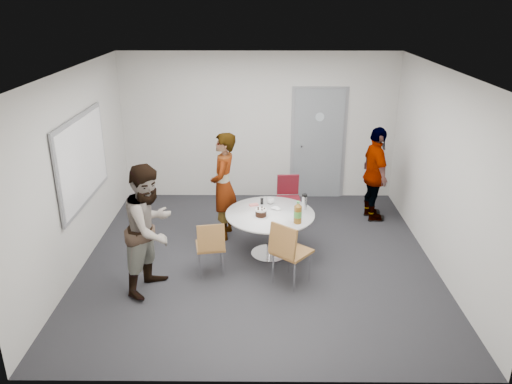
{
  "coord_description": "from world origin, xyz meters",
  "views": [
    {
      "loc": [
        0.02,
        -6.43,
        3.59
      ],
      "look_at": [
        -0.04,
        0.25,
        0.95
      ],
      "focal_mm": 35.0,
      "sensor_mm": 36.0,
      "label": 1
    }
  ],
  "objects_px": {
    "table": "(272,219)",
    "whiteboard": "(83,160)",
    "person_main": "(224,186)",
    "person_right": "(375,174)",
    "chair_far": "(288,194)",
    "person_left": "(150,229)",
    "chair_near_right": "(288,248)",
    "door": "(318,144)",
    "chair_near_left": "(211,244)"
  },
  "relations": [
    {
      "from": "chair_near_left",
      "to": "person_main",
      "type": "xyz_separation_m",
      "value": [
        0.1,
        1.22,
        0.36
      ]
    },
    {
      "from": "chair_near_left",
      "to": "person_right",
      "type": "distance_m",
      "value": 3.23
    },
    {
      "from": "table",
      "to": "chair_near_left",
      "type": "xyz_separation_m",
      "value": [
        -0.83,
        -0.59,
        -0.1
      ]
    },
    {
      "from": "table",
      "to": "person_main",
      "type": "relative_size",
      "value": 0.76
    },
    {
      "from": "whiteboard",
      "to": "chair_far",
      "type": "distance_m",
      "value": 3.31
    },
    {
      "from": "chair_far",
      "to": "person_right",
      "type": "bearing_deg",
      "value": -177.83
    },
    {
      "from": "door",
      "to": "whiteboard",
      "type": "bearing_deg",
      "value": -147.34
    },
    {
      "from": "chair_near_left",
      "to": "person_main",
      "type": "relative_size",
      "value": 0.47
    },
    {
      "from": "person_main",
      "to": "person_left",
      "type": "relative_size",
      "value": 0.99
    },
    {
      "from": "whiteboard",
      "to": "person_left",
      "type": "distance_m",
      "value": 1.58
    },
    {
      "from": "person_left",
      "to": "person_right",
      "type": "height_order",
      "value": "person_left"
    },
    {
      "from": "chair_near_right",
      "to": "table",
      "type": "bearing_deg",
      "value": 142.79
    },
    {
      "from": "chair_near_left",
      "to": "person_left",
      "type": "bearing_deg",
      "value": -167.26
    },
    {
      "from": "table",
      "to": "person_right",
      "type": "distance_m",
      "value": 2.2
    },
    {
      "from": "door",
      "to": "chair_near_right",
      "type": "height_order",
      "value": "door"
    },
    {
      "from": "door",
      "to": "whiteboard",
      "type": "relative_size",
      "value": 1.12
    },
    {
      "from": "whiteboard",
      "to": "person_left",
      "type": "bearing_deg",
      "value": -41.35
    },
    {
      "from": "whiteboard",
      "to": "chair_far",
      "type": "relative_size",
      "value": 2.37
    },
    {
      "from": "door",
      "to": "chair_near_right",
      "type": "distance_m",
      "value": 3.3
    },
    {
      "from": "chair_near_right",
      "to": "whiteboard",
      "type": "bearing_deg",
      "value": -157.65
    },
    {
      "from": "person_right",
      "to": "chair_far",
      "type": "bearing_deg",
      "value": 87.58
    },
    {
      "from": "chair_near_left",
      "to": "chair_near_right",
      "type": "bearing_deg",
      "value": -23.33
    },
    {
      "from": "person_left",
      "to": "whiteboard",
      "type": "bearing_deg",
      "value": 70.95
    },
    {
      "from": "chair_near_right",
      "to": "chair_far",
      "type": "xyz_separation_m",
      "value": [
        0.11,
        2.04,
        -0.06
      ]
    },
    {
      "from": "table",
      "to": "whiteboard",
      "type": "bearing_deg",
      "value": 178.37
    },
    {
      "from": "chair_near_right",
      "to": "person_right",
      "type": "xyz_separation_m",
      "value": [
        1.57,
        2.15,
        0.26
      ]
    },
    {
      "from": "chair_near_right",
      "to": "chair_far",
      "type": "bearing_deg",
      "value": 126.83
    },
    {
      "from": "table",
      "to": "person_main",
      "type": "bearing_deg",
      "value": 139.57
    },
    {
      "from": "whiteboard",
      "to": "person_right",
      "type": "height_order",
      "value": "whiteboard"
    },
    {
      "from": "table",
      "to": "person_right",
      "type": "xyz_separation_m",
      "value": [
        1.75,
        1.32,
        0.22
      ]
    },
    {
      "from": "whiteboard",
      "to": "person_left",
      "type": "xyz_separation_m",
      "value": [
        1.1,
        -0.97,
        -0.6
      ]
    },
    {
      "from": "person_main",
      "to": "person_right",
      "type": "distance_m",
      "value": 2.58
    },
    {
      "from": "chair_far",
      "to": "chair_near_left",
      "type": "bearing_deg",
      "value": 55.78
    },
    {
      "from": "door",
      "to": "whiteboard",
      "type": "xyz_separation_m",
      "value": [
        -3.56,
        -2.28,
        0.42
      ]
    },
    {
      "from": "whiteboard",
      "to": "person_right",
      "type": "bearing_deg",
      "value": 15.71
    },
    {
      "from": "person_main",
      "to": "chair_near_right",
      "type": "bearing_deg",
      "value": 37.8
    },
    {
      "from": "door",
      "to": "table",
      "type": "bearing_deg",
      "value": -110.97
    },
    {
      "from": "door",
      "to": "table",
      "type": "relative_size",
      "value": 1.65
    },
    {
      "from": "table",
      "to": "chair_near_left",
      "type": "distance_m",
      "value": 1.03
    },
    {
      "from": "chair_near_left",
      "to": "person_right",
      "type": "height_order",
      "value": "person_right"
    },
    {
      "from": "door",
      "to": "chair_far",
      "type": "relative_size",
      "value": 2.64
    },
    {
      "from": "door",
      "to": "person_left",
      "type": "relative_size",
      "value": 1.25
    },
    {
      "from": "chair_far",
      "to": "chair_near_right",
      "type": "bearing_deg",
      "value": 84.87
    },
    {
      "from": "door",
      "to": "person_left",
      "type": "bearing_deg",
      "value": -127.13
    },
    {
      "from": "whiteboard",
      "to": "person_left",
      "type": "height_order",
      "value": "whiteboard"
    },
    {
      "from": "chair_near_left",
      "to": "chair_near_right",
      "type": "height_order",
      "value": "chair_near_right"
    },
    {
      "from": "door",
      "to": "whiteboard",
      "type": "distance_m",
      "value": 4.25
    },
    {
      "from": "chair_far",
      "to": "table",
      "type": "bearing_deg",
      "value": 74.07
    },
    {
      "from": "table",
      "to": "chair_far",
      "type": "xyz_separation_m",
      "value": [
        0.3,
        1.21,
        -0.1
      ]
    },
    {
      "from": "door",
      "to": "chair_far",
      "type": "bearing_deg",
      "value": -117.71
    }
  ]
}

